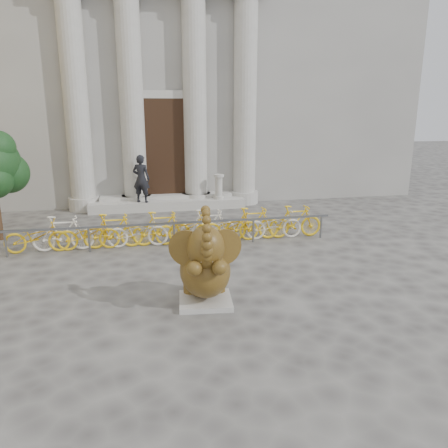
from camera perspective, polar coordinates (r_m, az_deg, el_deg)
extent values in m
plane|color=#474442|center=(8.56, -2.49, -11.72)|extent=(80.00, 80.00, 0.00)
cube|color=gray|center=(22.70, -9.01, 20.18)|extent=(22.00, 10.00, 12.00)
cube|color=black|center=(17.59, -7.72, 9.75)|extent=(2.40, 0.16, 4.00)
cylinder|color=#A8A59E|center=(17.49, -18.77, 14.67)|extent=(0.90, 0.90, 8.00)
cylinder|color=#A8A59E|center=(17.37, -11.99, 15.12)|extent=(0.90, 0.90, 8.00)
cylinder|color=#A8A59E|center=(17.53, -3.83, 15.39)|extent=(0.90, 0.90, 8.00)
cylinder|color=#A8A59E|center=(17.91, 2.76, 15.40)|extent=(0.90, 0.90, 8.00)
cube|color=#A8A59E|center=(17.39, -7.36, 2.63)|extent=(6.00, 1.20, 0.36)
cube|color=#A8A59E|center=(8.98, -2.44, -10.00)|extent=(1.14, 1.05, 0.11)
ellipsoid|color=black|center=(9.05, -2.55, -7.28)|extent=(0.96, 0.93, 0.67)
ellipsoid|color=black|center=(8.75, -2.49, -6.01)|extent=(1.13, 1.36, 1.09)
cylinder|color=black|center=(9.24, -4.36, -8.04)|extent=(0.35, 0.35, 0.27)
cylinder|color=black|center=(9.26, -0.81, -7.92)|extent=(0.35, 0.35, 0.27)
cylinder|color=black|center=(8.27, -3.95, -5.73)|extent=(0.31, 0.65, 0.42)
cylinder|color=black|center=(8.29, -0.74, -5.63)|extent=(0.31, 0.65, 0.42)
ellipsoid|color=black|center=(8.19, -2.39, -3.10)|extent=(0.78, 0.74, 0.84)
cylinder|color=black|center=(8.32, -4.90, -3.18)|extent=(0.68, 0.34, 0.71)
cylinder|color=black|center=(8.35, 0.01, -3.04)|extent=(0.71, 0.20, 0.71)
cone|color=beige|center=(8.04, -3.19, -4.73)|extent=(0.11, 0.25, 0.11)
cone|color=beige|center=(8.06, -1.39, -4.67)|extent=(0.15, 0.25, 0.11)
cube|color=slate|center=(12.37, -6.58, 0.12)|extent=(9.30, 0.06, 0.06)
cylinder|color=slate|center=(12.91, -26.62, -2.39)|extent=(0.06, 0.06, 0.70)
cylinder|color=slate|center=(12.50, -17.20, -1.98)|extent=(0.06, 0.06, 0.70)
cylinder|color=slate|center=(12.47, -6.53, -1.44)|extent=(0.06, 0.06, 0.70)
cylinder|color=slate|center=(12.86, 3.84, -0.87)|extent=(0.06, 0.06, 0.70)
cylinder|color=slate|center=(13.56, 12.54, -0.37)|extent=(0.06, 0.06, 0.70)
imported|color=yellow|center=(12.92, -23.27, -1.30)|extent=(1.70, 0.50, 1.00)
imported|color=silver|center=(12.80, -20.32, -1.16)|extent=(1.66, 0.47, 1.00)
imported|color=yellow|center=(12.71, -17.32, -1.02)|extent=(1.70, 0.50, 1.00)
imported|color=yellow|center=(12.65, -14.28, -0.87)|extent=(1.66, 0.47, 1.00)
imported|color=silver|center=(12.63, -11.23, -0.71)|extent=(1.70, 0.50, 1.00)
imported|color=yellow|center=(12.64, -8.17, -0.55)|extent=(1.66, 0.47, 1.00)
imported|color=yellow|center=(12.70, -5.13, -0.40)|extent=(1.70, 0.50, 1.00)
imported|color=silver|center=(12.78, -2.13, -0.24)|extent=(1.66, 0.47, 1.00)
imported|color=yellow|center=(12.90, 0.83, -0.09)|extent=(1.70, 0.50, 1.00)
imported|color=yellow|center=(13.06, 3.73, 0.07)|extent=(1.66, 0.47, 1.00)
imported|color=silver|center=(13.25, 6.55, 0.21)|extent=(1.70, 0.50, 1.00)
imported|color=yellow|center=(13.47, 9.28, 0.36)|extent=(1.66, 0.47, 1.00)
sphere|color=black|center=(14.52, -26.34, 6.00)|extent=(1.21, 1.21, 1.21)
imported|color=black|center=(16.81, -10.76, 5.83)|extent=(0.78, 0.66, 1.81)
cylinder|color=#A8A59E|center=(17.30, -0.68, 3.50)|extent=(0.40, 0.40, 0.12)
cylinder|color=#A8A59E|center=(17.23, -0.69, 4.76)|extent=(0.28, 0.28, 0.89)
cylinder|color=#A8A59E|center=(17.15, -0.69, 6.33)|extent=(0.40, 0.40, 0.10)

